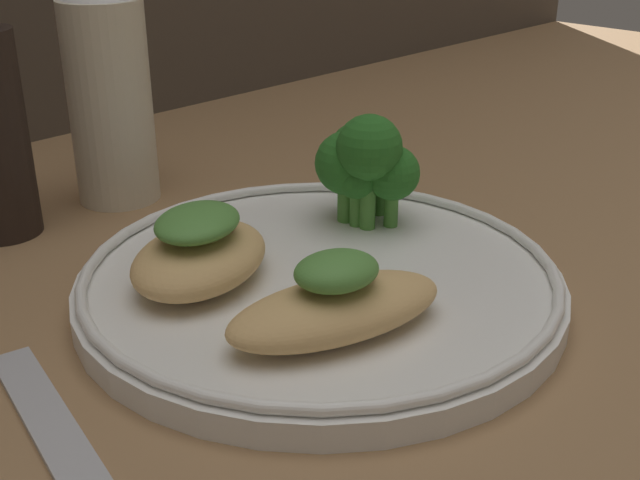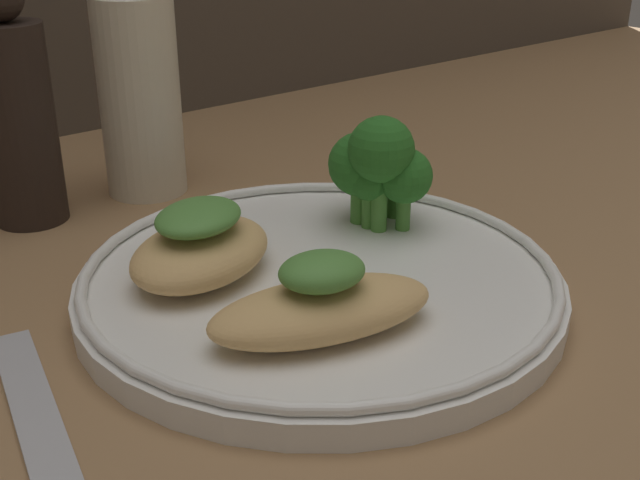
# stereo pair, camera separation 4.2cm
# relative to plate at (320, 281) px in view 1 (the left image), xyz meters

# --- Properties ---
(ground_plane) EXTENTS (1.80, 1.80, 0.01)m
(ground_plane) POSITION_rel_plate_xyz_m (0.00, 0.00, -0.01)
(ground_plane) COLOR #936D47
(plate) EXTENTS (0.26, 0.26, 0.02)m
(plate) POSITION_rel_plate_xyz_m (0.00, 0.00, 0.00)
(plate) COLOR white
(plate) RESTS_ON ground_plane
(grilled_meat_front) EXTENTS (0.12, 0.08, 0.04)m
(grilled_meat_front) POSITION_rel_plate_xyz_m (-0.04, -0.05, 0.02)
(grilled_meat_front) COLOR tan
(grilled_meat_front) RESTS_ON plate
(grilled_meat_middle) EXTENTS (0.11, 0.09, 0.04)m
(grilled_meat_middle) POSITION_rel_plate_xyz_m (-0.05, 0.04, 0.02)
(grilled_meat_middle) COLOR tan
(grilled_meat_middle) RESTS_ON plate
(broccoli_bunch) EXTENTS (0.05, 0.06, 0.07)m
(broccoli_bunch) POSITION_rel_plate_xyz_m (0.07, 0.03, 0.04)
(broccoli_bunch) COLOR #4C8E38
(broccoli_bunch) RESTS_ON plate
(sauce_bottle) EXTENTS (0.06, 0.06, 0.17)m
(sauce_bottle) POSITION_rel_plate_xyz_m (0.01, 0.20, 0.07)
(sauce_bottle) COLOR beige
(sauce_bottle) RESTS_ON ground_plane
(fork) EXTENTS (0.06, 0.20, 0.01)m
(fork) POSITION_rel_plate_xyz_m (-0.17, -0.03, -0.01)
(fork) COLOR #B2B2B7
(fork) RESTS_ON ground_plane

